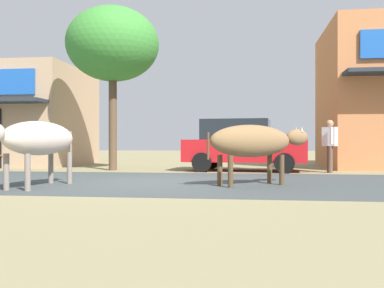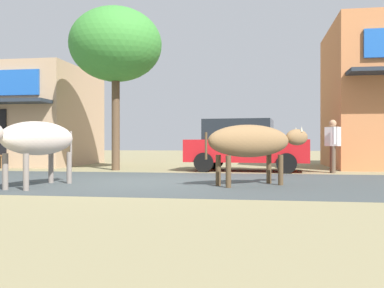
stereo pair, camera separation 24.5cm
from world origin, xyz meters
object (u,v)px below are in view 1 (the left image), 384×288
cow_near_brown (38,139)px  cow_far_dark (254,142)px  roadside_tree (113,45)px  parked_hatchback_car (242,145)px  pedestrian_by_shop (330,142)px

cow_near_brown → cow_far_dark: 4.45m
cow_near_brown → roadside_tree: bearing=92.1°
roadside_tree → cow_far_dark: roadside_tree is taller
parked_hatchback_car → cow_far_dark: 4.70m
parked_hatchback_car → pedestrian_by_shop: parked_hatchback_car is taller
pedestrian_by_shop → parked_hatchback_car: bearing=169.5°
pedestrian_by_shop → cow_far_dark: bearing=-118.7°
parked_hatchback_car → pedestrian_by_shop: 2.67m
cow_far_dark → cow_near_brown: bearing=-167.2°
cow_far_dark → pedestrian_by_shop: pedestrian_by_shop is taller
roadside_tree → pedestrian_by_shop: (6.84, -0.26, -3.18)m
cow_far_dark → pedestrian_by_shop: 4.79m
cow_near_brown → pedestrian_by_shop: (6.64, 5.19, -0.05)m
roadside_tree → pedestrian_by_shop: 7.55m
cow_near_brown → pedestrian_by_shop: size_ratio=1.82×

